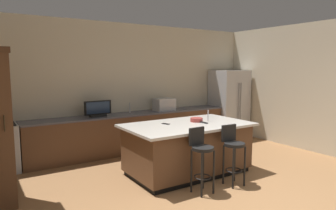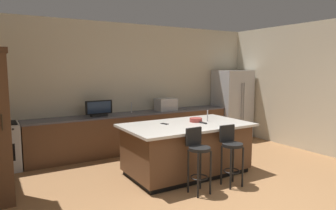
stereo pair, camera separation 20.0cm
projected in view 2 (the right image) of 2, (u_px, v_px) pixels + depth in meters
wall_back at (132, 86)px, 7.39m from camera, size 7.23×0.12×2.98m
wall_right at (295, 86)px, 7.42m from camera, size 0.12×4.43×2.98m
counter_back at (136, 132)px, 7.15m from camera, size 4.92×0.62×0.90m
kitchen_island at (186, 148)px, 5.59m from camera, size 2.30×1.34×0.93m
refrigerator at (232, 104)px, 8.52m from camera, size 0.94×0.80×1.87m
microwave at (166, 104)px, 7.49m from camera, size 0.48×0.36×0.30m
tv_monitor at (99, 109)px, 6.57m from camera, size 0.58×0.16×0.35m
sink_faucet_back at (131, 107)px, 7.13m from camera, size 0.02×0.02×0.24m
sink_faucet_island at (208, 116)px, 5.77m from camera, size 0.02×0.02×0.22m
bar_stool_left at (198, 154)px, 4.69m from camera, size 0.34×0.34×1.02m
bar_stool_right at (231, 150)px, 5.00m from camera, size 0.34×0.35×1.00m
fruit_bowl at (196, 120)px, 5.75m from camera, size 0.24×0.24×0.07m
cell_phone at (165, 124)px, 5.53m from camera, size 0.11×0.16×0.01m
tv_remote at (203, 123)px, 5.59m from camera, size 0.06×0.17×0.02m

